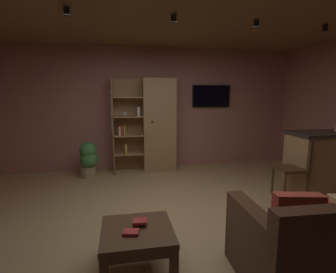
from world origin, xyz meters
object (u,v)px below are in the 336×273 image
object	(u,v)px
table_book_0	(131,232)
wall_mounted_tv	(211,96)
table_book_1	(140,221)
bookshelf_cabinet	(155,126)
leather_couch	(332,247)
dining_chair	(296,164)
kitchen_bar_counter	(330,161)
coffee_table	(137,237)
potted_floor_plant	(89,159)

from	to	relation	value
table_book_0	wall_mounted_tv	distance (m)	4.15
wall_mounted_tv	table_book_1	bearing A→B (deg)	-119.47
bookshelf_cabinet	table_book_1	xyz separation A→B (m)	(-0.56, -3.12, -0.51)
leather_couch	dining_chair	size ratio (longest dim) A/B	1.73
table_book_1	dining_chair	size ratio (longest dim) A/B	0.14
bookshelf_cabinet	wall_mounted_tv	bearing A→B (deg)	9.07
bookshelf_cabinet	dining_chair	xyz separation A→B (m)	(1.98, -1.88, -0.44)
leather_couch	wall_mounted_tv	size ratio (longest dim) A/B	1.82
kitchen_bar_counter	coffee_table	distance (m)	3.63
bookshelf_cabinet	leather_couch	world-z (taller)	bookshelf_cabinet
coffee_table	table_book_1	world-z (taller)	table_book_1
dining_chair	leather_couch	bearing A→B (deg)	-118.35
table_book_0	wall_mounted_tv	bearing A→B (deg)	60.38
kitchen_bar_counter	dining_chair	size ratio (longest dim) A/B	1.54
kitchen_bar_counter	coffee_table	bearing A→B (deg)	-156.66
leather_couch	table_book_0	size ratio (longest dim) A/B	11.79
table_book_1	bookshelf_cabinet	bearing A→B (deg)	79.77
dining_chair	kitchen_bar_counter	bearing A→B (deg)	10.35
potted_floor_plant	wall_mounted_tv	distance (m)	2.97
wall_mounted_tv	bookshelf_cabinet	bearing A→B (deg)	-170.93
dining_chair	wall_mounted_tv	xyz separation A→B (m)	(-0.66, 2.09, 1.06)
bookshelf_cabinet	kitchen_bar_counter	xyz separation A→B (m)	(2.74, -1.74, -0.46)
bookshelf_cabinet	table_book_0	bearing A→B (deg)	-101.29
wall_mounted_tv	table_book_0	bearing A→B (deg)	-119.62
kitchen_bar_counter	leather_couch	world-z (taller)	kitchen_bar_counter
kitchen_bar_counter	dining_chair	bearing A→B (deg)	-169.65
wall_mounted_tv	kitchen_bar_counter	bearing A→B (deg)	-54.05
bookshelf_cabinet	potted_floor_plant	distance (m)	1.50
leather_couch	potted_floor_plant	size ratio (longest dim) A/B	2.24
leather_couch	wall_mounted_tv	bearing A→B (deg)	85.90
dining_chair	wall_mounted_tv	distance (m)	2.43
leather_couch	wall_mounted_tv	world-z (taller)	wall_mounted_tv
table_book_0	bookshelf_cabinet	bearing A→B (deg)	78.71
table_book_1	kitchen_bar_counter	bearing A→B (deg)	22.72
bookshelf_cabinet	leather_couch	xyz separation A→B (m)	(1.05, -3.61, -0.66)
kitchen_bar_counter	wall_mounted_tv	size ratio (longest dim) A/B	1.62
table_book_0	potted_floor_plant	bearing A→B (deg)	103.19
bookshelf_cabinet	kitchen_bar_counter	distance (m)	3.28
kitchen_bar_counter	potted_floor_plant	size ratio (longest dim) A/B	2.00
kitchen_bar_counter	table_book_0	xyz separation A→B (m)	(-3.39, -1.51, -0.08)
bookshelf_cabinet	wall_mounted_tv	size ratio (longest dim) A/B	2.23
leather_couch	potted_floor_plant	world-z (taller)	leather_couch
wall_mounted_tv	leather_couch	bearing A→B (deg)	-94.10
table_book_1	wall_mounted_tv	world-z (taller)	wall_mounted_tv
coffee_table	table_book_0	size ratio (longest dim) A/B	4.76
coffee_table	kitchen_bar_counter	bearing A→B (deg)	23.34
dining_chair	potted_floor_plant	size ratio (longest dim) A/B	1.30
kitchen_bar_counter	leather_couch	bearing A→B (deg)	-132.14
kitchen_bar_counter	potted_floor_plant	bearing A→B (deg)	160.21
wall_mounted_tv	coffee_table	bearing A→B (deg)	-119.43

